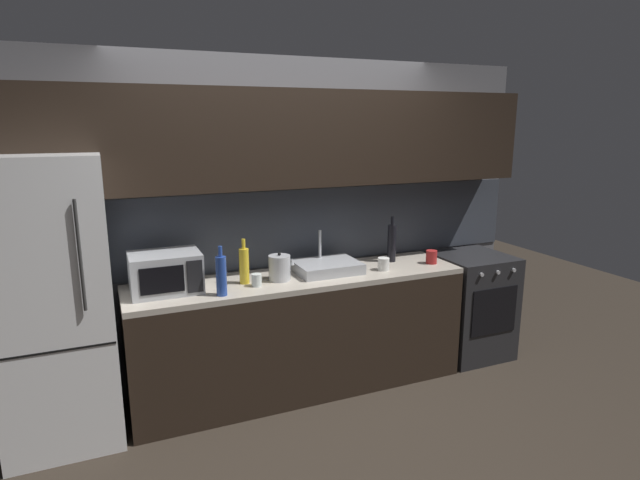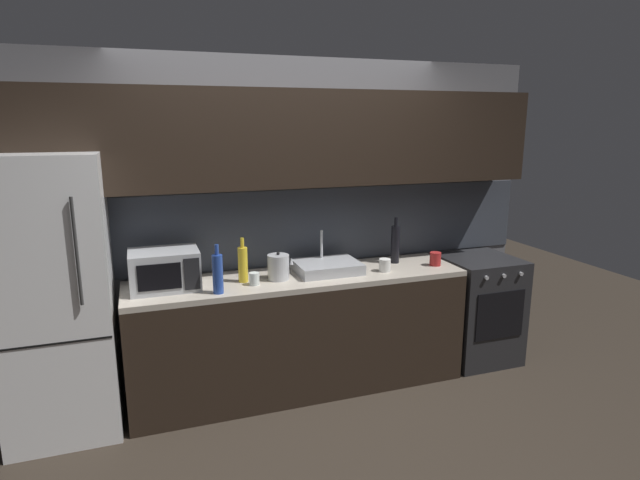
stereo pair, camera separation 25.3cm
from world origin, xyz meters
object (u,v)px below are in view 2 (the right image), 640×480
object	(u,v)px
microwave	(165,270)
mug_white	(385,265)
wine_bottle_blue	(218,273)
mug_red	(435,259)
refrigerator	(56,297)
kettle	(278,267)
wine_bottle_yellow	(243,264)
wine_bottle_dark	(395,244)
mug_clear	(254,279)
oven_range	(477,308)

from	to	relation	value
microwave	mug_white	bearing A→B (deg)	-4.10
wine_bottle_blue	mug_red	size ratio (longest dim) A/B	3.12
refrigerator	microwave	xyz separation A→B (m)	(0.68, 0.02, 0.12)
kettle	mug_white	xyz separation A→B (m)	(0.82, -0.07, -0.04)
wine_bottle_yellow	wine_bottle_dark	world-z (taller)	wine_bottle_dark
refrigerator	mug_clear	world-z (taller)	refrigerator
wine_bottle_dark	mug_clear	size ratio (longest dim) A/B	4.19
wine_bottle_dark	mug_red	size ratio (longest dim) A/B	3.49
wine_bottle_yellow	wine_bottle_dark	distance (m)	1.27
refrigerator	wine_bottle_yellow	world-z (taller)	refrigerator
kettle	mug_white	size ratio (longest dim) A/B	2.14
oven_range	mug_red	world-z (taller)	mug_red
refrigerator	mug_clear	size ratio (longest dim) A/B	20.68
mug_clear	mug_red	size ratio (longest dim) A/B	0.83
mug_white	mug_clear	bearing A→B (deg)	-179.63
wine_bottle_dark	oven_range	bearing A→B (deg)	-7.93
oven_range	mug_white	xyz separation A→B (m)	(-0.94, -0.10, 0.50)
mug_clear	wine_bottle_yellow	bearing A→B (deg)	120.63
kettle	wine_bottle_blue	xyz separation A→B (m)	(-0.46, -0.17, 0.05)
wine_bottle_yellow	wine_bottle_dark	size ratio (longest dim) A/B	0.86
oven_range	mug_clear	xyz separation A→B (m)	(-1.96, -0.10, 0.49)
wine_bottle_dark	microwave	bearing A→B (deg)	-177.28
wine_bottle_blue	refrigerator	bearing A→B (deg)	168.71
mug_clear	mug_white	world-z (taller)	mug_white
kettle	mug_clear	bearing A→B (deg)	-159.49
mug_red	mug_white	size ratio (longest dim) A/B	1.10
kettle	mug_red	distance (m)	1.28
refrigerator	mug_clear	xyz separation A→B (m)	(1.27, -0.10, 0.02)
wine_bottle_yellow	mug_red	size ratio (longest dim) A/B	3.01
oven_range	mug_red	distance (m)	0.71
kettle	wine_bottle_blue	world-z (taller)	wine_bottle_blue
wine_bottle_blue	wine_bottle_dark	bearing A→B (deg)	11.70
wine_bottle_blue	wine_bottle_dark	size ratio (longest dim) A/B	0.90
refrigerator	wine_bottle_dark	bearing A→B (deg)	2.40
microwave	mug_clear	distance (m)	0.61
wine_bottle_blue	wine_bottle_yellow	bearing A→B (deg)	43.57
microwave	wine_bottle_yellow	xyz separation A→B (m)	(0.54, -0.02, -0.00)
refrigerator	wine_bottle_blue	world-z (taller)	refrigerator
wine_bottle_dark	mug_clear	xyz separation A→B (m)	(-1.21, -0.21, -0.11)
refrigerator	wine_bottle_blue	xyz separation A→B (m)	(1.01, -0.20, 0.12)
refrigerator	wine_bottle_dark	size ratio (longest dim) A/B	4.93
refrigerator	wine_bottle_yellow	bearing A→B (deg)	-0.19
wine_bottle_blue	mug_white	distance (m)	1.29
oven_range	wine_bottle_dark	distance (m)	0.97
oven_range	wine_bottle_yellow	distance (m)	2.10
oven_range	wine_bottle_yellow	bearing A→B (deg)	-179.92
refrigerator	kettle	size ratio (longest dim) A/B	8.86
wine_bottle_dark	refrigerator	bearing A→B (deg)	-177.60
wine_bottle_yellow	mug_red	bearing A→B (deg)	-2.77
refrigerator	kettle	world-z (taller)	refrigerator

